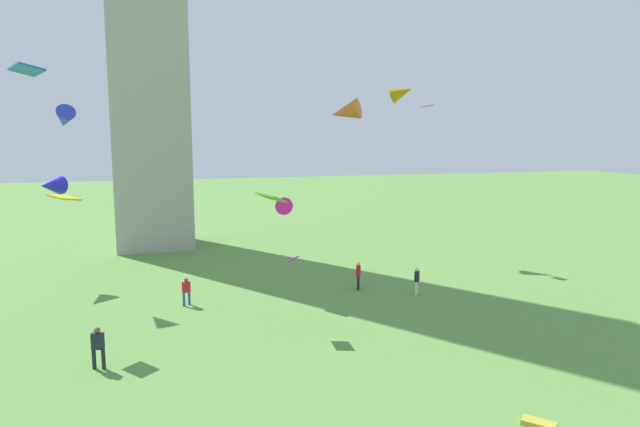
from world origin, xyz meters
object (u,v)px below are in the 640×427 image
(kite_flying_5, at_px, (51,185))
(kite_flying_6, at_px, (292,260))
(kite_flying_3, at_px, (402,92))
(kite_flying_8, at_px, (286,208))
(person_1, at_px, (417,279))
(kite_flying_9, at_px, (64,119))
(kite_bundle_0, at_px, (539,424))
(kite_flying_4, at_px, (271,197))
(kite_flying_2, at_px, (345,112))
(person_3, at_px, (186,290))
(person_0, at_px, (98,345))
(kite_flying_1, at_px, (27,70))
(kite_flying_0, at_px, (427,106))
(kite_flying_7, at_px, (64,197))
(person_2, at_px, (358,274))

(kite_flying_5, distance_m, kite_flying_6, 18.07)
(kite_flying_3, bearing_deg, kite_flying_8, 158.16)
(person_1, relative_size, kite_flying_9, 0.75)
(kite_bundle_0, bearing_deg, person_1, 77.04)
(kite_flying_3, distance_m, kite_flying_4, 16.87)
(kite_flying_2, bearing_deg, person_3, -40.07)
(kite_flying_5, height_order, kite_flying_6, kite_flying_5)
(person_0, xyz_separation_m, kite_flying_1, (-1.87, 0.04, 10.81))
(kite_flying_0, relative_size, kite_flying_9, 0.45)
(kite_flying_1, bearing_deg, kite_flying_8, -76.08)
(person_0, bearing_deg, kite_flying_7, 128.53)
(person_3, height_order, kite_flying_7, kite_flying_7)
(person_3, relative_size, kite_flying_2, 0.65)
(kite_flying_0, bearing_deg, person_3, -84.26)
(kite_flying_1, bearing_deg, kite_flying_5, -19.96)
(person_1, bearing_deg, kite_flying_5, -74.06)
(kite_flying_1, distance_m, kite_flying_3, 29.07)
(kite_flying_1, relative_size, kite_flying_7, 0.94)
(kite_flying_2, bearing_deg, kite_flying_6, 1.53)
(person_1, height_order, kite_flying_3, kite_flying_3)
(person_2, bearing_deg, kite_bundle_0, -155.89)
(kite_flying_0, distance_m, kite_flying_5, 26.98)
(kite_flying_9, bearing_deg, kite_flying_4, 141.76)
(person_1, height_order, person_3, person_1)
(kite_flying_1, relative_size, kite_bundle_0, 1.52)
(kite_flying_3, relative_size, kite_flying_6, 2.16)
(kite_flying_7, relative_size, kite_flying_9, 0.81)
(person_3, distance_m, kite_flying_5, 11.87)
(person_0, distance_m, person_2, 16.38)
(kite_flying_6, bearing_deg, person_1, 125.92)
(person_1, distance_m, kite_flying_1, 22.86)
(kite_flying_6, bearing_deg, kite_flying_9, -122.60)
(kite_flying_4, xyz_separation_m, kite_bundle_0, (4.92, -17.53, -5.79))
(person_0, distance_m, kite_flying_6, 9.21)
(person_2, relative_size, kite_bundle_0, 1.62)
(kite_bundle_0, bearing_deg, kite_flying_5, 126.41)
(kite_flying_9, bearing_deg, kite_flying_6, 118.46)
(kite_flying_4, distance_m, kite_flying_7, 11.35)
(person_2, xyz_separation_m, kite_flying_3, (7.31, 9.23, 12.02))
(kite_flying_7, bearing_deg, person_0, -15.37)
(person_2, height_order, kite_flying_9, kite_flying_9)
(person_1, relative_size, kite_bundle_0, 1.52)
(person_0, distance_m, person_3, 8.57)
(kite_flying_8, height_order, kite_bundle_0, kite_flying_8)
(kite_flying_2, distance_m, kite_flying_4, 7.55)
(person_2, relative_size, kite_flying_7, 1.00)
(kite_flying_4, relative_size, kite_flying_9, 0.94)
(person_2, relative_size, person_3, 1.08)
(kite_flying_3, xyz_separation_m, kite_flying_9, (-24.14, -3.96, -2.52))
(person_0, relative_size, kite_flying_9, 0.83)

